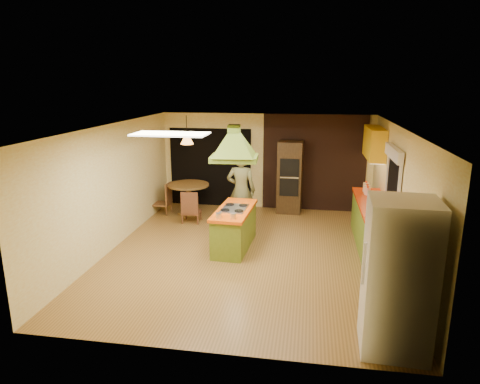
% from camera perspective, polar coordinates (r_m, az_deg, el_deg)
% --- Properties ---
extents(ground, '(6.50, 6.50, 0.00)m').
position_cam_1_polar(ground, '(8.56, 1.07, -8.17)').
color(ground, olive).
rests_on(ground, ground).
extents(room_walls, '(5.50, 6.50, 6.50)m').
position_cam_1_polar(room_walls, '(8.16, 1.11, -0.05)').
color(room_walls, '#F6EDB0').
rests_on(room_walls, ground).
extents(ceiling_plane, '(6.50, 6.50, 0.00)m').
position_cam_1_polar(ceiling_plane, '(7.94, 1.16, 8.71)').
color(ceiling_plane, silver).
rests_on(ceiling_plane, room_walls).
extents(brick_panel, '(2.64, 0.03, 2.50)m').
position_cam_1_polar(brick_panel, '(11.24, 9.83, 3.80)').
color(brick_panel, '#381E14').
rests_on(brick_panel, ground).
extents(nook_opening, '(2.20, 0.03, 2.10)m').
position_cam_1_polar(nook_opening, '(11.58, -3.97, 3.29)').
color(nook_opening, black).
rests_on(nook_opening, ground).
extents(right_counter, '(0.62, 3.05, 0.92)m').
position_cam_1_polar(right_counter, '(8.98, 17.37, -4.60)').
color(right_counter, olive).
rests_on(right_counter, ground).
extents(upper_cabinets, '(0.34, 1.40, 0.70)m').
position_cam_1_polar(upper_cabinets, '(10.21, 17.49, 6.25)').
color(upper_cabinets, yellow).
rests_on(upper_cabinets, room_walls).
extents(window_right, '(0.12, 1.35, 1.06)m').
position_cam_1_polar(window_right, '(8.51, 19.85, 3.28)').
color(window_right, black).
rests_on(window_right, room_walls).
extents(fluor_panel, '(1.20, 0.60, 0.03)m').
position_cam_1_polar(fluor_panel, '(7.03, -9.27, 7.64)').
color(fluor_panel, white).
rests_on(fluor_panel, ceiling_plane).
extents(kitchen_island, '(0.74, 1.67, 0.84)m').
position_cam_1_polar(kitchen_island, '(8.72, -0.76, -4.79)').
color(kitchen_island, olive).
rests_on(kitchen_island, ground).
extents(range_hood, '(0.95, 0.71, 0.78)m').
position_cam_1_polar(range_hood, '(8.29, -0.80, 7.27)').
color(range_hood, '#5A731C').
rests_on(range_hood, ceiling_plane).
extents(man, '(0.66, 0.44, 1.80)m').
position_cam_1_polar(man, '(9.69, 0.15, 0.18)').
color(man, brown).
rests_on(man, ground).
extents(refrigerator, '(0.84, 0.80, 1.97)m').
position_cam_1_polar(refrigerator, '(5.68, 20.35, -10.60)').
color(refrigerator, white).
rests_on(refrigerator, ground).
extents(wall_oven, '(0.63, 0.62, 1.85)m').
position_cam_1_polar(wall_oven, '(11.03, 6.66, 1.99)').
color(wall_oven, '#422C15').
rests_on(wall_oven, ground).
extents(dining_table, '(1.04, 1.04, 0.78)m').
position_cam_1_polar(dining_table, '(10.98, -6.87, -0.10)').
color(dining_table, brown).
rests_on(dining_table, ground).
extents(chair_left, '(0.45, 0.45, 0.80)m').
position_cam_1_polar(chair_left, '(11.13, -10.45, -0.81)').
color(chair_left, brown).
rests_on(chair_left, ground).
extents(chair_near, '(0.45, 0.45, 0.79)m').
position_cam_1_polar(chair_near, '(10.35, -6.50, -1.88)').
color(chair_near, brown).
rests_on(chair_near, ground).
extents(pendant_lamp, '(0.42, 0.42, 0.21)m').
position_cam_1_polar(pendant_lamp, '(10.72, -7.09, 6.91)').
color(pendant_lamp, '#FF9E3F').
rests_on(pendant_lamp, ceiling_plane).
extents(canister_large, '(0.16, 0.16, 0.19)m').
position_cam_1_polar(canister_large, '(9.93, 16.45, 0.62)').
color(canister_large, beige).
rests_on(canister_large, right_counter).
extents(canister_medium, '(0.15, 0.15, 0.18)m').
position_cam_1_polar(canister_medium, '(9.76, 16.57, 0.33)').
color(canister_medium, beige).
rests_on(canister_medium, right_counter).
extents(canister_small, '(0.15, 0.15, 0.16)m').
position_cam_1_polar(canister_small, '(9.65, 16.64, 0.09)').
color(canister_small, beige).
rests_on(canister_small, right_counter).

